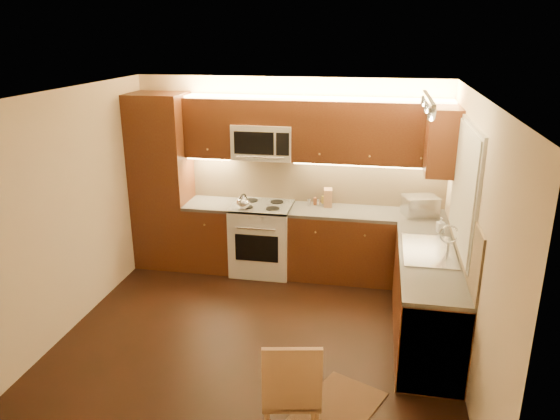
% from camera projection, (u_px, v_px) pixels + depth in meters
% --- Properties ---
extents(floor, '(4.00, 4.00, 0.01)m').
position_uv_depth(floor, '(256.00, 340.00, 5.51)').
color(floor, black).
rests_on(floor, ground).
extents(ceiling, '(4.00, 4.00, 0.01)m').
position_uv_depth(ceiling, '(252.00, 95.00, 4.71)').
color(ceiling, beige).
rests_on(ceiling, ground).
extents(wall_back, '(4.00, 0.01, 2.50)m').
position_uv_depth(wall_back, '(289.00, 175.00, 6.97)').
color(wall_back, beige).
rests_on(wall_back, ground).
extents(wall_front, '(4.00, 0.01, 2.50)m').
position_uv_depth(wall_front, '(178.00, 340.00, 3.25)').
color(wall_front, beige).
rests_on(wall_front, ground).
extents(wall_left, '(0.01, 4.00, 2.50)m').
position_uv_depth(wall_left, '(65.00, 214.00, 5.46)').
color(wall_left, beige).
rests_on(wall_left, ground).
extents(wall_right, '(0.01, 4.00, 2.50)m').
position_uv_depth(wall_right, '(472.00, 242.00, 4.76)').
color(wall_right, beige).
rests_on(wall_right, ground).
extents(pantry, '(0.70, 0.60, 2.30)m').
position_uv_depth(pantry, '(162.00, 182.00, 7.02)').
color(pantry, '#4A1E0F').
rests_on(pantry, floor).
extents(base_cab_back_left, '(0.62, 0.60, 0.86)m').
position_uv_depth(base_cab_back_left, '(212.00, 236.00, 7.13)').
color(base_cab_back_left, '#4A1E0F').
rests_on(base_cab_back_left, floor).
extents(counter_back_left, '(0.62, 0.60, 0.04)m').
position_uv_depth(counter_back_left, '(211.00, 204.00, 6.99)').
color(counter_back_left, '#393734').
rests_on(counter_back_left, base_cab_back_left).
extents(base_cab_back_right, '(1.92, 0.60, 0.86)m').
position_uv_depth(base_cab_back_right, '(365.00, 247.00, 6.77)').
color(base_cab_back_right, '#4A1E0F').
rests_on(base_cab_back_right, floor).
extents(counter_back_right, '(1.92, 0.60, 0.04)m').
position_uv_depth(counter_back_right, '(367.00, 213.00, 6.63)').
color(counter_back_right, '#393734').
rests_on(counter_back_right, base_cab_back_right).
extents(base_cab_right, '(0.60, 2.00, 0.86)m').
position_uv_depth(base_cab_right, '(426.00, 299.00, 5.45)').
color(base_cab_right, '#4A1E0F').
rests_on(base_cab_right, floor).
extents(counter_right, '(0.60, 2.00, 0.04)m').
position_uv_depth(counter_right, '(430.00, 259.00, 5.30)').
color(counter_right, '#393734').
rests_on(counter_right, base_cab_right).
extents(dishwasher, '(0.58, 0.60, 0.84)m').
position_uv_depth(dishwasher, '(431.00, 336.00, 4.79)').
color(dishwasher, silver).
rests_on(dishwasher, floor).
extents(backsplash_back, '(3.30, 0.02, 0.60)m').
position_uv_depth(backsplash_back, '(316.00, 180.00, 6.92)').
color(backsplash_back, tan).
rests_on(backsplash_back, wall_back).
extents(backsplash_right, '(0.02, 2.00, 0.60)m').
position_uv_depth(backsplash_right, '(464.00, 231.00, 5.15)').
color(backsplash_right, tan).
rests_on(backsplash_right, wall_right).
extents(upper_cab_back_left, '(0.62, 0.35, 0.75)m').
position_uv_depth(upper_cab_back_left, '(211.00, 127.00, 6.78)').
color(upper_cab_back_left, '#4A1E0F').
rests_on(upper_cab_back_left, wall_back).
extents(upper_cab_back_right, '(1.92, 0.35, 0.75)m').
position_uv_depth(upper_cab_back_right, '(372.00, 132.00, 6.43)').
color(upper_cab_back_right, '#4A1E0F').
rests_on(upper_cab_back_right, wall_back).
extents(upper_cab_bridge, '(0.76, 0.35, 0.31)m').
position_uv_depth(upper_cab_bridge, '(264.00, 111.00, 6.59)').
color(upper_cab_bridge, '#4A1E0F').
rests_on(upper_cab_bridge, wall_back).
extents(upper_cab_right_corner, '(0.35, 0.50, 0.75)m').
position_uv_depth(upper_cab_right_corner, '(443.00, 142.00, 5.89)').
color(upper_cab_right_corner, '#4A1E0F').
rests_on(upper_cab_right_corner, wall_right).
extents(stove, '(0.76, 0.65, 0.92)m').
position_uv_depth(stove, '(262.00, 238.00, 6.98)').
color(stove, silver).
rests_on(stove, floor).
extents(microwave, '(0.76, 0.38, 0.44)m').
position_uv_depth(microwave, '(264.00, 141.00, 6.70)').
color(microwave, silver).
rests_on(microwave, wall_back).
extents(window_frame, '(0.03, 1.44, 1.24)m').
position_uv_depth(window_frame, '(466.00, 187.00, 5.16)').
color(window_frame, silver).
rests_on(window_frame, wall_right).
extents(window_blinds, '(0.02, 1.36, 1.16)m').
position_uv_depth(window_blinds, '(463.00, 187.00, 5.16)').
color(window_blinds, silver).
rests_on(window_blinds, wall_right).
extents(sink, '(0.52, 0.86, 0.15)m').
position_uv_depth(sink, '(430.00, 245.00, 5.41)').
color(sink, silver).
rests_on(sink, counter_right).
extents(faucet, '(0.20, 0.04, 0.30)m').
position_uv_depth(faucet, '(449.00, 239.00, 5.35)').
color(faucet, silver).
rests_on(faucet, counter_right).
extents(track_light_bar, '(0.04, 1.20, 0.03)m').
position_uv_depth(track_light_bar, '(428.00, 98.00, 4.82)').
color(track_light_bar, silver).
rests_on(track_light_bar, ceiling).
extents(kettle, '(0.23, 0.23, 0.20)m').
position_uv_depth(kettle, '(243.00, 201.00, 6.64)').
color(kettle, silver).
rests_on(kettle, stove).
extents(toaster_oven, '(0.47, 0.40, 0.24)m').
position_uv_depth(toaster_oven, '(420.00, 206.00, 6.47)').
color(toaster_oven, silver).
rests_on(toaster_oven, counter_back_right).
extents(knife_block, '(0.12, 0.18, 0.23)m').
position_uv_depth(knife_block, '(328.00, 198.00, 6.81)').
color(knife_block, '#A8714C').
rests_on(knife_block, counter_back_right).
extents(spice_jar_a, '(0.05, 0.05, 0.09)m').
position_uv_depth(spice_jar_a, '(318.00, 202.00, 6.84)').
color(spice_jar_a, silver).
rests_on(spice_jar_a, counter_back_right).
extents(spice_jar_b, '(0.05, 0.05, 0.09)m').
position_uv_depth(spice_jar_b, '(315.00, 201.00, 6.88)').
color(spice_jar_b, brown).
rests_on(spice_jar_b, counter_back_right).
extents(spice_jar_c, '(0.05, 0.05, 0.10)m').
position_uv_depth(spice_jar_c, '(309.00, 202.00, 6.84)').
color(spice_jar_c, silver).
rests_on(spice_jar_c, counter_back_right).
extents(spice_jar_d, '(0.04, 0.04, 0.10)m').
position_uv_depth(spice_jar_d, '(323.00, 200.00, 6.93)').
color(spice_jar_d, '#AD9134').
rests_on(spice_jar_d, counter_back_right).
extents(soap_bottle, '(0.10, 0.10, 0.17)m').
position_uv_depth(soap_bottle, '(441.00, 225.00, 5.94)').
color(soap_bottle, silver).
rests_on(soap_bottle, counter_right).
extents(rug, '(0.85, 0.99, 0.01)m').
position_uv_depth(rug, '(338.00, 408.00, 4.51)').
color(rug, black).
rests_on(rug, floor).
extents(dining_chair, '(0.50, 0.50, 0.97)m').
position_uv_depth(dining_chair, '(291.00, 390.00, 3.99)').
color(dining_chair, '#A8714C').
rests_on(dining_chair, floor).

